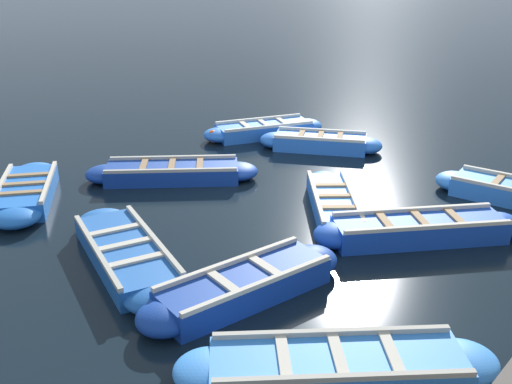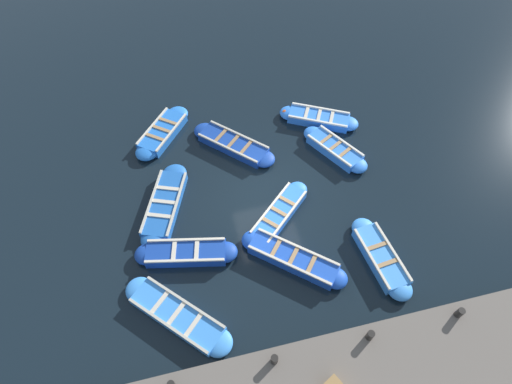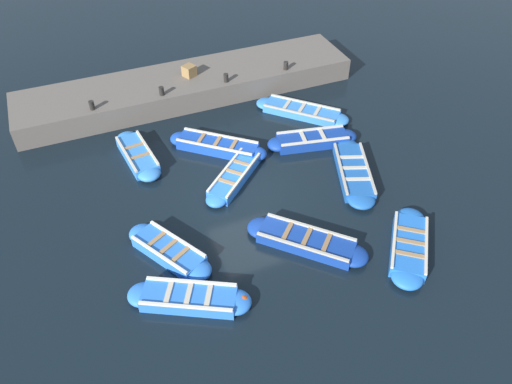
# 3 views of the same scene
# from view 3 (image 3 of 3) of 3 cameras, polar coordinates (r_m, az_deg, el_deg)

# --- Properties ---
(ground_plane) EXTENTS (120.00, 120.00, 0.00)m
(ground_plane) POSITION_cam_3_polar(r_m,az_deg,el_deg) (16.92, -0.85, -0.31)
(ground_plane) COLOR black
(boat_centre) EXTENTS (1.47, 3.56, 0.46)m
(boat_centre) POSITION_cam_3_polar(r_m,az_deg,el_deg) (19.11, 6.47, 5.90)
(boat_centre) COLOR navy
(boat_centre) RESTS_ON ground
(boat_outer_right) EXTENTS (2.34, 3.41, 0.43)m
(boat_outer_right) POSITION_cam_3_polar(r_m,az_deg,el_deg) (13.98, -7.65, -11.95)
(boat_outer_right) COLOR blue
(boat_outer_right) RESTS_ON ground
(boat_stern_in) EXTENTS (3.21, 2.77, 0.43)m
(boat_stern_in) POSITION_cam_3_polar(r_m,az_deg,el_deg) (15.73, 17.07, -5.93)
(boat_stern_in) COLOR blue
(boat_stern_in) RESTS_ON ground
(boat_outer_left) EXTENTS (3.33, 3.31, 0.42)m
(boat_outer_left) POSITION_cam_3_polar(r_m,az_deg,el_deg) (15.25, 5.76, -5.63)
(boat_outer_left) COLOR navy
(boat_outer_left) RESTS_ON ground
(boat_far_corner) EXTENTS (3.05, 3.38, 0.47)m
(boat_far_corner) POSITION_cam_3_polar(r_m,az_deg,el_deg) (18.74, -4.42, 5.26)
(boat_far_corner) COLOR #1947B7
(boat_far_corner) RESTS_ON ground
(boat_tucked) EXTENTS (2.83, 2.99, 0.40)m
(boat_tucked) POSITION_cam_3_polar(r_m,az_deg,el_deg) (17.40, -2.45, 1.84)
(boat_tucked) COLOR blue
(boat_tucked) RESTS_ON ground
(boat_end_of_row) EXTENTS (3.27, 1.17, 0.44)m
(boat_end_of_row) POSITION_cam_3_polar(r_m,az_deg,el_deg) (18.78, -13.37, 4.11)
(boat_end_of_row) COLOR #3884E0
(boat_end_of_row) RESTS_ON ground
(boat_drifting) EXTENTS (3.43, 3.40, 0.37)m
(boat_drifting) POSITION_cam_3_polar(r_m,az_deg,el_deg) (20.81, 5.24, 9.18)
(boat_drifting) COLOR #3884E0
(boat_drifting) RESTS_ON ground
(boat_mid_row) EXTENTS (3.91, 2.23, 0.40)m
(boat_mid_row) POSITION_cam_3_polar(r_m,az_deg,el_deg) (17.91, 11.08, 2.30)
(boat_mid_row) COLOR #1E59AD
(boat_mid_row) RESTS_ON ground
(boat_alongside) EXTENTS (3.12, 2.24, 0.44)m
(boat_alongside) POSITION_cam_3_polar(r_m,az_deg,el_deg) (15.12, -9.91, -6.68)
(boat_alongside) COLOR blue
(boat_alongside) RESTS_ON ground
(quay_wall) EXTENTS (2.91, 14.23, 0.94)m
(quay_wall) POSITION_cam_3_polar(r_m,az_deg,el_deg) (22.05, -7.79, 11.98)
(quay_wall) COLOR #605951
(quay_wall) RESTS_ON ground
(bollard_north) EXTENTS (0.20, 0.20, 0.35)m
(bollard_north) POSITION_cam_3_polar(r_m,az_deg,el_deg) (22.06, 3.43, 14.22)
(bollard_north) COLOR black
(bollard_north) RESTS_ON quay_wall
(bollard_mid_north) EXTENTS (0.20, 0.20, 0.35)m
(bollard_mid_north) POSITION_cam_3_polar(r_m,az_deg,el_deg) (21.14, -3.45, 12.89)
(bollard_mid_north) COLOR black
(bollard_mid_north) RESTS_ON quay_wall
(bollard_mid_south) EXTENTS (0.20, 0.20, 0.35)m
(bollard_mid_south) POSITION_cam_3_polar(r_m,az_deg,el_deg) (20.55, -10.75, 11.27)
(bollard_mid_south) COLOR black
(bollard_mid_south) RESTS_ON quay_wall
(bollard_south) EXTENTS (0.20, 0.20, 0.35)m
(bollard_south) POSITION_cam_3_polar(r_m,az_deg,el_deg) (20.31, -18.26, 9.39)
(bollard_south) COLOR black
(bollard_south) RESTS_ON quay_wall
(wooden_crate) EXTENTS (0.62, 0.62, 0.46)m
(wooden_crate) POSITION_cam_3_polar(r_m,az_deg,el_deg) (21.68, -7.65, 13.56)
(wooden_crate) COLOR olive
(wooden_crate) RESTS_ON quay_wall
(buoy_orange_near) EXTENTS (0.34, 0.34, 0.34)m
(buoy_orange_near) POSITION_cam_3_polar(r_m,az_deg,el_deg) (13.83, -1.47, -12.35)
(buoy_orange_near) COLOR #E05119
(buoy_orange_near) RESTS_ON ground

